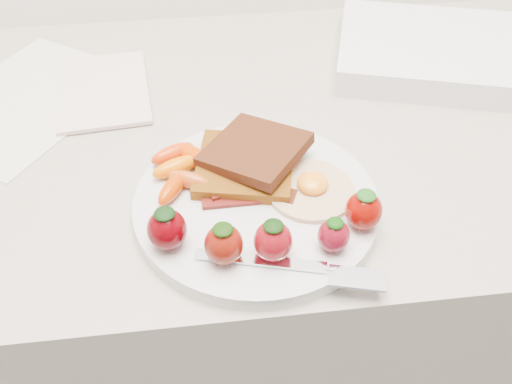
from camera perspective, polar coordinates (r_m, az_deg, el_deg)
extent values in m
cube|color=gray|center=(1.09, -1.42, -12.25)|extent=(2.00, 0.60, 0.90)
cylinder|color=silver|center=(0.63, 0.00, -1.23)|extent=(0.27, 0.27, 0.02)
cube|color=#4B2104|center=(0.65, -1.12, 2.65)|extent=(0.13, 0.13, 0.01)
cube|color=black|center=(0.65, -0.10, 4.21)|extent=(0.14, 0.14, 0.02)
cylinder|color=beige|center=(0.63, 5.52, 0.19)|extent=(0.12, 0.12, 0.01)
ellipsoid|color=orange|center=(0.63, 5.69, 0.88)|extent=(0.04, 0.04, 0.02)
cube|color=#3B0A08|center=(0.62, -1.37, -0.58)|extent=(0.09, 0.02, 0.00)
cube|color=black|center=(0.63, 0.00, 0.19)|extent=(0.09, 0.06, 0.00)
cube|color=#321307|center=(0.63, -0.83, 0.88)|extent=(0.09, 0.04, 0.00)
ellipsoid|color=#E36B00|center=(0.66, -7.95, 2.53)|extent=(0.06, 0.04, 0.02)
ellipsoid|color=#BD4C16|center=(0.64, -6.75, 1.21)|extent=(0.05, 0.04, 0.02)
ellipsoid|color=#BC3700|center=(0.63, -8.33, 0.41)|extent=(0.04, 0.06, 0.02)
ellipsoid|color=#CD3A00|center=(0.66, -6.05, 3.45)|extent=(0.06, 0.07, 0.02)
ellipsoid|color=red|center=(0.67, -8.34, 3.83)|extent=(0.06, 0.04, 0.02)
ellipsoid|color=#4C0005|center=(0.57, -8.89, -3.74)|extent=(0.04, 0.04, 0.04)
ellipsoid|color=black|center=(0.55, -9.15, -2.16)|extent=(0.02, 0.02, 0.01)
ellipsoid|color=#681107|center=(0.55, -3.25, -5.27)|extent=(0.04, 0.04, 0.04)
ellipsoid|color=black|center=(0.54, -3.34, -3.75)|extent=(0.02, 0.02, 0.01)
ellipsoid|color=maroon|center=(0.56, 1.71, -4.95)|extent=(0.04, 0.04, 0.04)
ellipsoid|color=black|center=(0.54, 1.76, -3.42)|extent=(0.02, 0.02, 0.01)
ellipsoid|color=maroon|center=(0.57, 7.76, -4.35)|extent=(0.03, 0.03, 0.04)
ellipsoid|color=#093B06|center=(0.56, 7.94, -3.10)|extent=(0.02, 0.02, 0.01)
ellipsoid|color=#760601|center=(0.59, 10.71, -1.85)|extent=(0.04, 0.04, 0.04)
ellipsoid|color=#184E14|center=(0.58, 10.99, -0.34)|extent=(0.02, 0.02, 0.01)
cube|color=silver|center=(0.56, 0.45, -6.87)|extent=(0.13, 0.05, 0.00)
cube|color=silver|center=(0.56, 10.08, -8.48)|extent=(0.06, 0.04, 0.00)
cube|color=silver|center=(0.86, -22.04, 8.48)|extent=(0.32, 0.34, 0.00)
cube|color=beige|center=(0.84, -15.02, 9.83)|extent=(0.14, 0.19, 0.01)
cube|color=silver|center=(0.90, 17.17, 13.22)|extent=(0.32, 0.28, 0.04)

